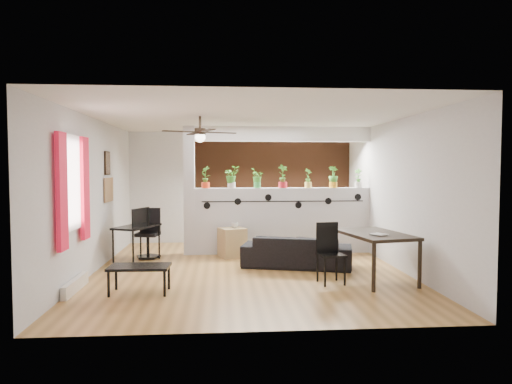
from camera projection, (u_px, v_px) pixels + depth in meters
name	position (u px, v px, depth m)	size (l,w,h in m)	color
room_shell	(248.00, 195.00, 7.81)	(6.30, 7.10, 2.90)	olive
partition_wall	(283.00, 221.00, 9.40)	(3.60, 0.18, 1.35)	#BCBCC1
ceiling_header	(283.00, 134.00, 9.31)	(3.60, 0.18, 0.30)	white
pier_column	(189.00, 191.00, 9.23)	(0.22, 0.20, 2.60)	#BCBCC1
brick_panel	(275.00, 187.00, 10.83)	(3.90, 0.05, 2.60)	#A75830
vine_decal	(283.00, 201.00, 9.28)	(3.31, 0.01, 0.30)	black
window_assembly	(72.00, 186.00, 6.42)	(0.09, 1.30, 1.55)	white
baseboard_heater	(75.00, 285.00, 6.49)	(0.08, 1.00, 0.18)	silver
corkboard	(109.00, 190.00, 8.57)	(0.03, 0.60, 0.45)	olive
framed_art	(107.00, 163.00, 8.49)	(0.03, 0.34, 0.44)	#8C7259
ceiling_fan	(200.00, 134.00, 7.40)	(1.19, 1.19, 0.43)	black
potted_plant_0	(206.00, 176.00, 9.24)	(0.30, 0.30, 0.45)	red
potted_plant_1	(232.00, 176.00, 9.27)	(0.28, 0.25, 0.45)	silver
potted_plant_2	(257.00, 177.00, 9.32)	(0.19, 0.23, 0.40)	green
potted_plant_3	(283.00, 175.00, 9.35)	(0.33, 0.32, 0.48)	red
potted_plant_4	(308.00, 177.00, 9.39)	(0.24, 0.26, 0.41)	#E2BF4F
potted_plant_5	(333.00, 176.00, 9.43)	(0.30, 0.29, 0.45)	orange
potted_plant_6	(358.00, 177.00, 9.47)	(0.26, 0.24, 0.40)	silver
sofa	(297.00, 252.00, 8.12)	(1.82, 0.72, 0.53)	black
cube_shelf	(232.00, 242.00, 9.00)	(0.47, 0.42, 0.58)	tan
cup	(235.00, 225.00, 8.99)	(0.14, 0.14, 0.11)	gray
computer_desk	(137.00, 229.00, 8.47)	(0.83, 1.07, 0.69)	black
monitor	(138.00, 220.00, 8.61)	(0.05, 0.31, 0.17)	black
office_chair	(149.00, 237.00, 8.89)	(0.50, 0.50, 0.95)	black
dining_table	(374.00, 238.00, 7.14)	(1.07, 1.49, 0.74)	black
book	(375.00, 235.00, 6.83)	(0.18, 0.24, 0.02)	gray
folding_chair	(329.00, 247.00, 6.98)	(0.42, 0.42, 0.92)	black
coffee_table	(140.00, 268.00, 6.39)	(0.85, 0.49, 0.39)	black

